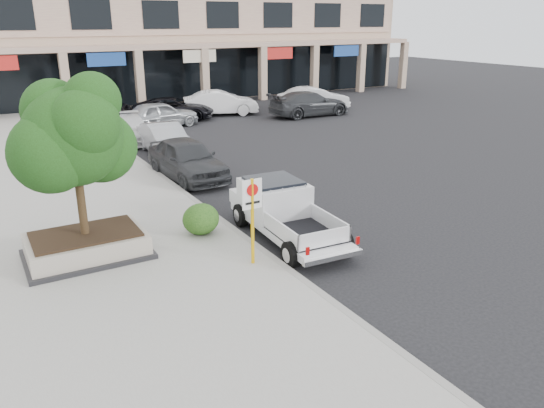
{
  "coord_description": "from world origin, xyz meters",
  "views": [
    {
      "loc": [
        -8.06,
        -10.89,
        6.22
      ],
      "look_at": [
        -0.9,
        1.5,
        1.2
      ],
      "focal_mm": 35.0,
      "sensor_mm": 36.0,
      "label": 1
    }
  ],
  "objects_px": {
    "planter": "(87,245)",
    "lot_car_f": "(314,99)",
    "lot_car_d": "(173,109)",
    "lot_car_e": "(229,102)",
    "lot_car_a": "(160,114)",
    "curb_car_b": "(165,139)",
    "curb_car_c": "(131,129)",
    "pickup_truck": "(288,214)",
    "curb_car_a": "(187,159)",
    "no_parking_sign": "(252,210)",
    "lot_car_b": "(221,103)",
    "planter_tree": "(77,136)",
    "lot_car_c": "(309,104)",
    "curb_car_d": "(104,107)"
  },
  "relations": [
    {
      "from": "pickup_truck",
      "to": "lot_car_f",
      "type": "relative_size",
      "value": 1.02
    },
    {
      "from": "curb_car_b",
      "to": "lot_car_d",
      "type": "height_order",
      "value": "curb_car_b"
    },
    {
      "from": "lot_car_d",
      "to": "lot_car_c",
      "type": "bearing_deg",
      "value": -86.34
    },
    {
      "from": "pickup_truck",
      "to": "lot_car_f",
      "type": "distance_m",
      "value": 23.55
    },
    {
      "from": "curb_car_b",
      "to": "lot_car_a",
      "type": "distance_m",
      "value": 6.88
    },
    {
      "from": "curb_car_a",
      "to": "lot_car_f",
      "type": "height_order",
      "value": "lot_car_f"
    },
    {
      "from": "curb_car_a",
      "to": "lot_car_f",
      "type": "relative_size",
      "value": 0.96
    },
    {
      "from": "curb_car_a",
      "to": "lot_car_e",
      "type": "bearing_deg",
      "value": 55.77
    },
    {
      "from": "planter_tree",
      "to": "lot_car_b",
      "type": "distance_m",
      "value": 23.11
    },
    {
      "from": "pickup_truck",
      "to": "lot_car_e",
      "type": "distance_m",
      "value": 23.19
    },
    {
      "from": "no_parking_sign",
      "to": "lot_car_f",
      "type": "distance_m",
      "value": 25.63
    },
    {
      "from": "pickup_truck",
      "to": "lot_car_e",
      "type": "height_order",
      "value": "pickup_truck"
    },
    {
      "from": "planter",
      "to": "lot_car_d",
      "type": "relative_size",
      "value": 0.62
    },
    {
      "from": "planter",
      "to": "curb_car_a",
      "type": "relative_size",
      "value": 0.66
    },
    {
      "from": "lot_car_f",
      "to": "lot_car_c",
      "type": "bearing_deg",
      "value": 146.7
    },
    {
      "from": "planter",
      "to": "lot_car_f",
      "type": "relative_size",
      "value": 0.64
    },
    {
      "from": "pickup_truck",
      "to": "lot_car_b",
      "type": "distance_m",
      "value": 21.93
    },
    {
      "from": "lot_car_d",
      "to": "lot_car_f",
      "type": "xyz_separation_m",
      "value": [
        9.93,
        -1.52,
        0.11
      ]
    },
    {
      "from": "lot_car_b",
      "to": "lot_car_d",
      "type": "bearing_deg",
      "value": 109.84
    },
    {
      "from": "planter_tree",
      "to": "pickup_truck",
      "type": "height_order",
      "value": "planter_tree"
    },
    {
      "from": "curb_car_b",
      "to": "no_parking_sign",
      "type": "bearing_deg",
      "value": -98.29
    },
    {
      "from": "curb_car_b",
      "to": "lot_car_e",
      "type": "distance_m",
      "value": 12.64
    },
    {
      "from": "planter_tree",
      "to": "lot_car_b",
      "type": "xyz_separation_m",
      "value": [
        12.71,
        19.12,
        -2.6
      ]
    },
    {
      "from": "curb_car_b",
      "to": "lot_car_a",
      "type": "height_order",
      "value": "lot_car_a"
    },
    {
      "from": "no_parking_sign",
      "to": "curb_car_d",
      "type": "relative_size",
      "value": 0.45
    },
    {
      "from": "curb_car_c",
      "to": "lot_car_b",
      "type": "bearing_deg",
      "value": 41.31
    },
    {
      "from": "planter_tree",
      "to": "lot_car_a",
      "type": "height_order",
      "value": "planter_tree"
    },
    {
      "from": "planter",
      "to": "lot_car_e",
      "type": "height_order",
      "value": "lot_car_e"
    },
    {
      "from": "no_parking_sign",
      "to": "lot_car_c",
      "type": "distance_m",
      "value": 23.36
    },
    {
      "from": "no_parking_sign",
      "to": "planter",
      "type": "bearing_deg",
      "value": 144.79
    },
    {
      "from": "curb_car_c",
      "to": "lot_car_d",
      "type": "relative_size",
      "value": 0.9
    },
    {
      "from": "curb_car_a",
      "to": "curb_car_d",
      "type": "xyz_separation_m",
      "value": [
        0.49,
        16.25,
        -0.12
      ]
    },
    {
      "from": "lot_car_a",
      "to": "lot_car_d",
      "type": "distance_m",
      "value": 2.64
    },
    {
      "from": "lot_car_d",
      "to": "lot_car_e",
      "type": "bearing_deg",
      "value": -52.02
    },
    {
      "from": "planter_tree",
      "to": "lot_car_a",
      "type": "bearing_deg",
      "value": 65.49
    },
    {
      "from": "pickup_truck",
      "to": "lot_car_f",
      "type": "height_order",
      "value": "lot_car_f"
    },
    {
      "from": "lot_car_a",
      "to": "lot_car_d",
      "type": "height_order",
      "value": "lot_car_a"
    },
    {
      "from": "planter_tree",
      "to": "pickup_truck",
      "type": "xyz_separation_m",
      "value": [
        5.36,
        -1.54,
        -2.61
      ]
    },
    {
      "from": "pickup_truck",
      "to": "lot_car_d",
      "type": "xyz_separation_m",
      "value": [
        3.95,
        20.54,
        -0.09
      ]
    },
    {
      "from": "no_parking_sign",
      "to": "lot_car_b",
      "type": "relative_size",
      "value": 0.46
    },
    {
      "from": "planter_tree",
      "to": "lot_car_b",
      "type": "bearing_deg",
      "value": 56.38
    },
    {
      "from": "pickup_truck",
      "to": "curb_car_a",
      "type": "bearing_deg",
      "value": 95.09
    },
    {
      "from": "curb_car_c",
      "to": "lot_car_d",
      "type": "bearing_deg",
      "value": 57.25
    },
    {
      "from": "no_parking_sign",
      "to": "lot_car_b",
      "type": "height_order",
      "value": "no_parking_sign"
    },
    {
      "from": "lot_car_e",
      "to": "lot_car_f",
      "type": "distance_m",
      "value": 6.06
    },
    {
      "from": "curb_car_c",
      "to": "curb_car_b",
      "type": "bearing_deg",
      "value": -72.78
    },
    {
      "from": "lot_car_b",
      "to": "curb_car_a",
      "type": "bearing_deg",
      "value": 168.01
    },
    {
      "from": "planter",
      "to": "pickup_truck",
      "type": "xyz_separation_m",
      "value": [
        5.49,
        -1.38,
        0.33
      ]
    },
    {
      "from": "pickup_truck",
      "to": "planter_tree",
      "type": "bearing_deg",
      "value": 167.41
    },
    {
      "from": "no_parking_sign",
      "to": "lot_car_a",
      "type": "xyz_separation_m",
      "value": [
        4.17,
        19.66,
        -0.85
      ]
    }
  ]
}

